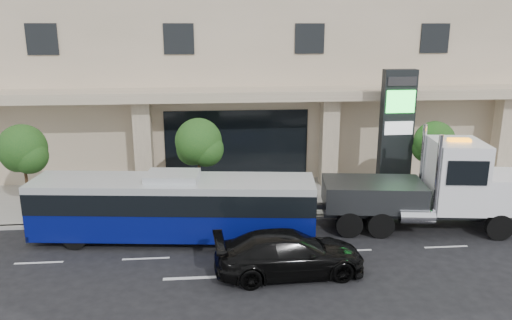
# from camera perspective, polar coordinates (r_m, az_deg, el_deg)

# --- Properties ---
(ground) EXTENTS (120.00, 120.00, 0.00)m
(ground) POSITION_cam_1_polar(r_m,az_deg,el_deg) (21.24, -1.07, -9.00)
(ground) COLOR black
(ground) RESTS_ON ground
(sidewalk) EXTENTS (120.00, 6.00, 0.15)m
(sidewalk) POSITION_cam_1_polar(r_m,az_deg,el_deg) (25.85, -1.84, -4.33)
(sidewalk) COLOR gray
(sidewalk) RESTS_ON ground
(curb) EXTENTS (120.00, 0.30, 0.15)m
(curb) POSITION_cam_1_polar(r_m,az_deg,el_deg) (23.05, -1.42, -6.81)
(curb) COLOR gray
(curb) RESTS_ON ground
(convention_center) EXTENTS (60.00, 17.60, 20.00)m
(convention_center) POSITION_cam_1_polar(r_m,az_deg,el_deg) (34.82, -3.01, 17.22)
(convention_center) COLOR tan
(convention_center) RESTS_ON ground
(tree_left) EXTENTS (2.27, 2.20, 4.22)m
(tree_left) POSITION_cam_1_polar(r_m,az_deg,el_deg) (25.14, -25.05, 0.88)
(tree_left) COLOR #422B19
(tree_left) RESTS_ON sidewalk
(tree_mid) EXTENTS (2.28, 2.20, 4.38)m
(tree_mid) POSITION_cam_1_polar(r_m,az_deg,el_deg) (23.57, -6.51, 1.73)
(tree_mid) COLOR #422B19
(tree_mid) RESTS_ON sidewalk
(tree_right) EXTENTS (2.10, 2.00, 4.04)m
(tree_right) POSITION_cam_1_polar(r_m,az_deg,el_deg) (25.99, 19.76, 1.67)
(tree_right) COLOR #422B19
(tree_right) RESTS_ON sidewalk
(city_bus) EXTENTS (11.72, 3.69, 2.92)m
(city_bus) POSITION_cam_1_polar(r_m,az_deg,el_deg) (20.90, -9.38, -5.23)
(city_bus) COLOR black
(city_bus) RESTS_ON ground
(tow_truck) EXTENTS (9.90, 3.52, 4.48)m
(tow_truck) POSITION_cam_1_polar(r_m,az_deg,el_deg) (22.94, 19.63, -3.13)
(tow_truck) COLOR #2D3033
(tow_truck) RESTS_ON ground
(black_sedan) EXTENTS (5.54, 2.56, 1.57)m
(black_sedan) POSITION_cam_1_polar(r_m,az_deg,el_deg) (18.21, 3.86, -10.61)
(black_sedan) COLOR black
(black_sedan) RESTS_ON ground
(signage_pylon) EXTENTS (1.64, 0.63, 6.50)m
(signage_pylon) POSITION_cam_1_polar(r_m,az_deg,el_deg) (25.73, 15.71, 2.82)
(signage_pylon) COLOR black
(signage_pylon) RESTS_ON sidewalk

